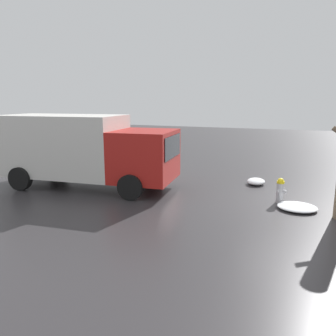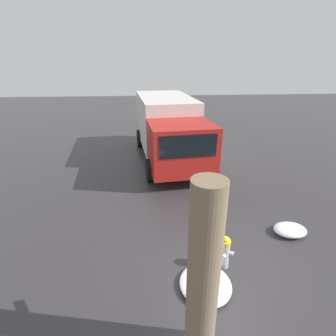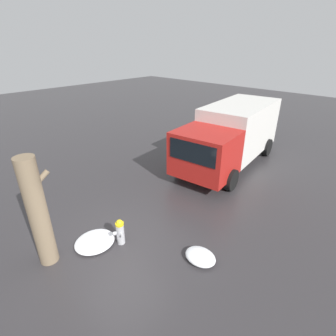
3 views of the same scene
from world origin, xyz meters
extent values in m
plane|color=#333033|center=(0.00, 0.00, 0.00)|extent=(60.00, 60.00, 0.00)
cylinder|color=#B7B7BC|center=(0.00, 0.00, 0.33)|extent=(0.24, 0.24, 0.67)
cylinder|color=yellow|center=(0.00, 0.00, 0.70)|extent=(0.25, 0.25, 0.08)
sphere|color=yellow|center=(0.00, 0.00, 0.74)|extent=(0.20, 0.20, 0.20)
cylinder|color=#B7B7BC|center=(-0.16, 0.06, 0.41)|extent=(0.13, 0.14, 0.11)
cylinder|color=#B7B7BC|center=(-0.06, -0.16, 0.41)|extent=(0.12, 0.13, 0.09)
cylinder|color=#B7B7BC|center=(0.06, 0.16, 0.41)|extent=(0.12, 0.13, 0.09)
cylinder|color=#7F6B51|center=(-1.80, 0.92, 1.57)|extent=(0.49, 0.49, 3.15)
cylinder|color=#7F6B51|center=(-1.57, 0.92, 2.45)|extent=(0.56, 0.14, 0.45)
cube|color=red|center=(4.82, 0.43, 1.37)|extent=(2.38, 2.64, 1.85)
cube|color=black|center=(3.75, 0.31, 1.74)|extent=(0.25, 2.02, 0.81)
cube|color=silver|center=(8.24, 0.81, 1.63)|extent=(5.00, 2.93, 2.37)
cylinder|color=black|center=(5.06, -0.76, 0.45)|extent=(0.93, 0.38, 0.90)
cylinder|color=black|center=(4.79, 1.64, 0.45)|extent=(0.93, 0.38, 0.90)
cylinder|color=black|center=(9.56, -0.26, 0.45)|extent=(0.93, 0.38, 0.90)
cylinder|color=black|center=(9.29, 2.14, 0.45)|extent=(0.93, 0.38, 0.90)
ellipsoid|color=white|center=(-0.57, 0.54, 0.08)|extent=(1.22, 1.11, 0.17)
ellipsoid|color=white|center=(1.07, -2.19, 0.13)|extent=(0.72, 0.91, 0.25)
camera|label=1|loc=(-0.56, 11.21, 3.37)|focal=35.00mm
camera|label=2|loc=(-4.68, 1.66, 4.55)|focal=28.00mm
camera|label=3|loc=(-3.56, -5.26, 5.54)|focal=28.00mm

